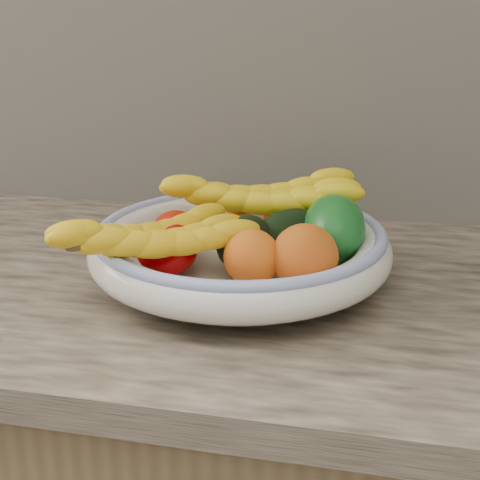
% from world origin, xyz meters
% --- Properties ---
extents(fruit_bowl, '(0.39, 0.39, 0.08)m').
position_xyz_m(fruit_bowl, '(0.00, 1.66, 0.95)').
color(fruit_bowl, silver).
rests_on(fruit_bowl, kitchen_counter).
extents(clementine_back_left, '(0.06, 0.06, 0.05)m').
position_xyz_m(clementine_back_left, '(-0.03, 1.77, 0.95)').
color(clementine_back_left, '#FF6B05').
rests_on(clementine_back_left, fruit_bowl).
extents(clementine_back_right, '(0.05, 0.05, 0.04)m').
position_xyz_m(clementine_back_right, '(0.03, 1.76, 0.95)').
color(clementine_back_right, '#FB5C05').
rests_on(clementine_back_right, fruit_bowl).
extents(tomato_left, '(0.07, 0.07, 0.06)m').
position_xyz_m(tomato_left, '(-0.09, 1.66, 0.96)').
color(tomato_left, '#BB1304').
rests_on(tomato_left, fruit_bowl).
extents(tomato_near_left, '(0.10, 0.10, 0.07)m').
position_xyz_m(tomato_near_left, '(-0.08, 1.61, 0.96)').
color(tomato_near_left, '#B70003').
rests_on(tomato_near_left, fruit_bowl).
extents(avocado_center, '(0.08, 0.11, 0.07)m').
position_xyz_m(avocado_center, '(0.01, 1.64, 0.96)').
color(avocado_center, black).
rests_on(avocado_center, fruit_bowl).
extents(avocado_right, '(0.12, 0.11, 0.07)m').
position_xyz_m(avocado_right, '(0.06, 1.69, 0.96)').
color(avocado_right, black).
rests_on(avocado_right, fruit_bowl).
extents(green_mango, '(0.12, 0.14, 0.11)m').
position_xyz_m(green_mango, '(0.12, 1.69, 0.98)').
color(green_mango, '#0F5319').
rests_on(green_mango, fruit_bowl).
extents(peach_front, '(0.09, 0.09, 0.07)m').
position_xyz_m(peach_front, '(0.03, 1.59, 0.97)').
color(peach_front, orange).
rests_on(peach_front, fruit_bowl).
extents(peach_right, '(0.09, 0.09, 0.08)m').
position_xyz_m(peach_right, '(0.09, 1.60, 0.97)').
color(peach_right, orange).
rests_on(peach_right, fruit_bowl).
extents(banana_bunch_back, '(0.31, 0.17, 0.08)m').
position_xyz_m(banana_bunch_back, '(0.01, 1.74, 0.99)').
color(banana_bunch_back, yellow).
rests_on(banana_bunch_back, fruit_bowl).
extents(banana_bunch_front, '(0.26, 0.26, 0.07)m').
position_xyz_m(banana_bunch_front, '(-0.09, 1.56, 0.98)').
color(banana_bunch_front, yellow).
rests_on(banana_bunch_front, fruit_bowl).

